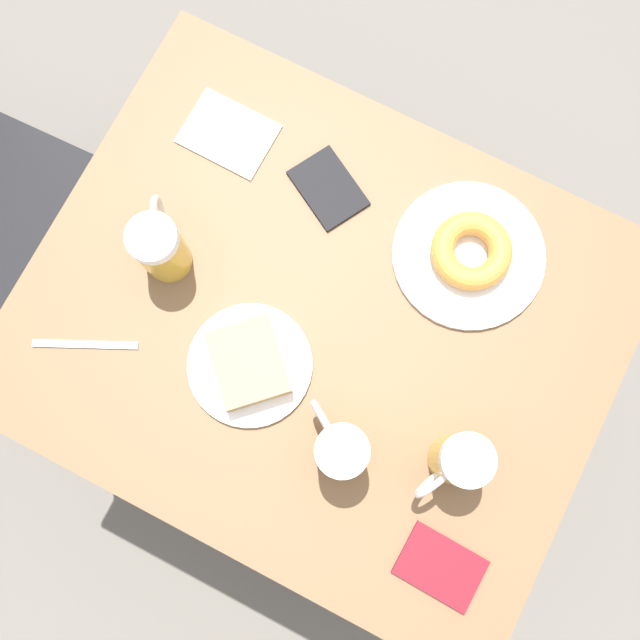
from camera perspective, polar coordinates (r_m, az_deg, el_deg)
The scene contains 11 objects.
ground_plane at distance 1.91m, azimuth 0.00°, elevation -4.22°, with size 8.00×8.00×0.00m, color #666059.
table at distance 1.23m, azimuth 0.00°, elevation -0.75°, with size 0.78×0.96×0.76m.
plate_with_cake at distance 1.14m, azimuth -5.70°, elevation -3.52°, with size 0.20×0.20×0.05m.
plate_with_donut at distance 1.20m, azimuth 11.91°, elevation 5.27°, with size 0.25×0.25×0.05m.
beer_mug_left at distance 1.10m, azimuth 10.99°, elevation -11.03°, with size 0.12×0.08×0.14m.
beer_mug_center at distance 1.15m, azimuth -12.67°, elevation 5.76°, with size 0.12×0.09×0.14m.
beer_mug_right at distance 1.08m, azimuth 1.58°, elevation -10.28°, with size 0.09×0.11×0.14m.
napkin_folded at distance 1.27m, azimuth -7.33°, elevation 14.56°, with size 0.12×0.15×0.00m.
fork at distance 1.22m, azimuth -18.26°, elevation -1.87°, with size 0.09×0.16×0.00m.
passport_near_edge at distance 1.22m, azimuth 0.66°, elevation 10.50°, with size 0.14×0.15×0.01m.
passport_far_edge at distance 1.17m, azimuth 9.62°, elevation -18.90°, with size 0.09×0.13×0.01m.
Camera 1 is at (-0.18, -0.09, 1.90)m, focal length 40.00 mm.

